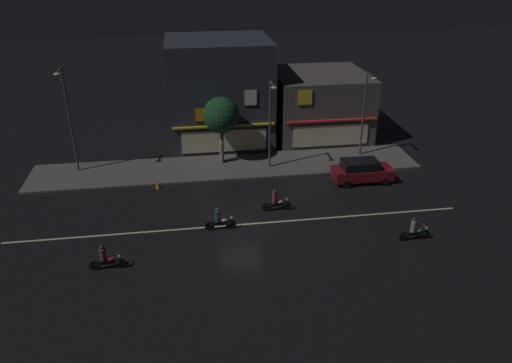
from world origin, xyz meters
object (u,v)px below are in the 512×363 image
motorcycle_following (106,259)px  pedestrian_on_sidewalk (222,152)px  streetlamp_east (365,108)px  motorcycle_trailing_far (219,220)px  motorcycle_opposite_lane (276,202)px  parked_car_near_kerb (361,171)px  traffic_cone (158,185)px  streetlamp_west (68,113)px  streetlamp_mid (271,118)px  motorcycle_lead (414,231)px

motorcycle_following → pedestrian_on_sidewalk: bearing=-121.4°
streetlamp_east → motorcycle_trailing_far: bearing=-142.2°
pedestrian_on_sidewalk → motorcycle_opposite_lane: (2.81, -7.90, -0.39)m
motorcycle_following → parked_car_near_kerb: bearing=-156.1°
motorcycle_following → motorcycle_trailing_far: same height
parked_car_near_kerb → motorcycle_trailing_far: (-10.70, -5.09, -0.24)m
motorcycle_following → traffic_cone: size_ratio=3.45×
streetlamp_west → motorcycle_opposite_lane: (13.71, -7.91, -4.08)m
pedestrian_on_sidewalk → traffic_cone: 6.03m
traffic_cone → streetlamp_mid: bearing=13.2°
parked_car_near_kerb → streetlamp_mid: bearing=153.2°
pedestrian_on_sidewalk → motorcycle_trailing_far: pedestrian_on_sidewalk is taller
pedestrian_on_sidewalk → parked_car_near_kerb: pedestrian_on_sidewalk is taller
motorcycle_following → streetlamp_west: bearing=-76.1°
motorcycle_following → motorcycle_opposite_lane: same height
parked_car_near_kerb → motorcycle_following: bearing=-154.2°
streetlamp_mid → parked_car_near_kerb: (6.16, -3.11, -3.27)m
parked_car_near_kerb → streetlamp_west: bearing=167.4°
streetlamp_east → motorcycle_opposite_lane: (-8.45, -7.72, -3.51)m
streetlamp_west → pedestrian_on_sidewalk: bearing=-0.1°
streetlamp_west → traffic_cone: size_ratio=14.25×
pedestrian_on_sidewalk → streetlamp_east: bearing=-15.2°
streetlamp_mid → motorcycle_trailing_far: (-4.55, -8.20, -3.51)m
streetlamp_west → streetlamp_mid: streetlamp_west is taller
streetlamp_mid → motorcycle_opposite_lane: 7.33m
streetlamp_west → motorcycle_trailing_far: (9.90, -9.71, -4.08)m
motorcycle_lead → motorcycle_opposite_lane: size_ratio=1.00×
motorcycle_trailing_far → traffic_cone: 7.34m
streetlamp_east → motorcycle_trailing_far: 15.91m
motorcycle_opposite_lane → motorcycle_trailing_far: bearing=-161.1°
motorcycle_opposite_lane → traffic_cone: bearing=143.6°
streetlamp_mid → motorcycle_trailing_far: streetlamp_mid is taller
motorcycle_lead → motorcycle_trailing_far: 11.47m
motorcycle_opposite_lane → motorcycle_trailing_far: 4.21m
streetlamp_east → traffic_cone: bearing=-168.4°
parked_car_near_kerb → traffic_cone: parked_car_near_kerb is taller
streetlamp_mid → motorcycle_following: size_ratio=3.54×
pedestrian_on_sidewalk → motorcycle_opposite_lane: 8.39m
streetlamp_mid → motorcycle_lead: size_ratio=3.54×
pedestrian_on_sidewalk → motorcycle_opposite_lane: bearing=-84.7°
streetlamp_east → motorcycle_lead: streetlamp_east is taller
motorcycle_lead → streetlamp_west: bearing=-35.6°
streetlamp_mid → motorcycle_following: streetlamp_mid is taller
parked_car_near_kerb → motorcycle_opposite_lane: (-6.90, -3.29, -0.24)m
streetlamp_west → motorcycle_trailing_far: size_ratio=4.13×
motorcycle_lead → motorcycle_trailing_far: same height
streetlamp_mid → streetlamp_east: bearing=9.7°
motorcycle_following → traffic_cone: motorcycle_following is taller
motorcycle_following → motorcycle_opposite_lane: bearing=-155.9°
motorcycle_lead → traffic_cone: 17.52m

